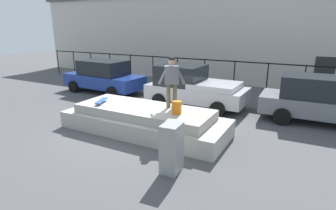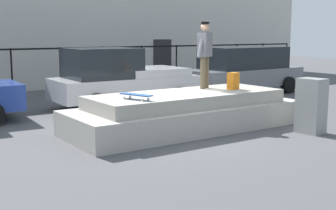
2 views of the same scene
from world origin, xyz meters
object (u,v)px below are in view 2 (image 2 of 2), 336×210
(backpack, at_px, (233,81))
(utility_box, at_px, (311,106))
(car_silver_pickup_mid, at_px, (120,78))
(car_grey_hatchback_far, at_px, (244,69))
(skateboarder, at_px, (205,50))
(skateboard, at_px, (136,95))

(backpack, bearing_deg, utility_box, 98.22)
(car_silver_pickup_mid, height_order, car_grey_hatchback_far, car_silver_pickup_mid)
(utility_box, bearing_deg, skateboarder, 113.20)
(car_silver_pickup_mid, bearing_deg, skateboard, -114.02)
(skateboard, bearing_deg, utility_box, -23.97)
(skateboarder, distance_m, backpack, 1.07)
(backpack, height_order, car_grey_hatchback_far, car_grey_hatchback_far)
(utility_box, bearing_deg, skateboard, 151.76)
(skateboard, bearing_deg, skateboarder, 16.67)
(skateboard, bearing_deg, car_silver_pickup_mid, 65.98)
(skateboard, xyz_separation_m, backpack, (2.94, 0.17, 0.11))
(skateboarder, bearing_deg, utility_box, -62.52)
(car_grey_hatchback_far, bearing_deg, skateboard, -149.44)
(skateboarder, distance_m, utility_box, 2.96)
(skateboarder, xyz_separation_m, skateboard, (-2.47, -0.74, -0.88))
(skateboard, distance_m, car_grey_hatchback_far, 8.42)
(car_grey_hatchback_far, bearing_deg, car_silver_pickup_mid, -178.01)
(car_silver_pickup_mid, bearing_deg, backpack, -74.08)
(backpack, relative_size, utility_box, 0.33)
(car_silver_pickup_mid, relative_size, car_grey_hatchback_far, 0.95)
(skateboarder, distance_m, car_silver_pickup_mid, 3.55)
(skateboarder, relative_size, car_grey_hatchback_far, 0.35)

